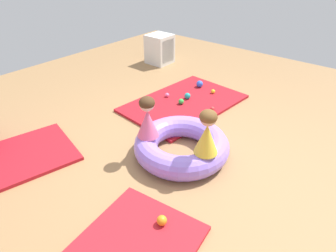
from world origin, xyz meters
The scene contains 14 objects.
ground_plane centered at (0.00, 0.00, 0.00)m, with size 8.00×8.00×0.00m, color #9E7549.
gym_mat_far_left centered at (0.96, 0.72, 0.02)m, with size 1.76×1.15×0.04m, color #B21923.
gym_mat_center_rear centered at (-1.42, 1.38, 0.02)m, with size 1.45×0.90×0.04m, color #B21923.
inflatable_cushion centered at (-0.05, 0.00, 0.13)m, with size 1.07×1.07×0.26m, color #9975EA.
child_in_pink centered at (-0.28, 0.29, 0.49)m, with size 0.31×0.31×0.47m.
child_in_yellow centered at (-0.13, -0.37, 0.50)m, with size 0.32×0.32×0.48m.
play_ball_blue centered at (1.56, 0.85, 0.09)m, with size 0.11×0.11×0.11m, color blue.
play_ball_pink centered at (0.93, 1.03, 0.07)m, with size 0.06×0.06×0.06m, color pink.
play_ball_green centered at (0.88, 0.72, 0.08)m, with size 0.08×0.08×0.08m, color green.
play_ball_orange centered at (-0.96, -0.49, 0.08)m, with size 0.09×0.09×0.09m, color orange.
play_ball_teal centered at (1.08, 0.75, 0.09)m, with size 0.09×0.09×0.09m, color teal.
play_ball_yellow centered at (1.49, 0.55, 0.07)m, with size 0.06×0.06×0.06m, color yellow.
play_ball_red centered at (1.00, 0.25, 0.07)m, with size 0.06×0.06×0.06m, color red.
storage_cube centered at (2.10, 2.17, 0.28)m, with size 0.44×0.44×0.56m.
Camera 1 is at (-2.20, -1.59, 2.05)m, focal length 31.27 mm.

